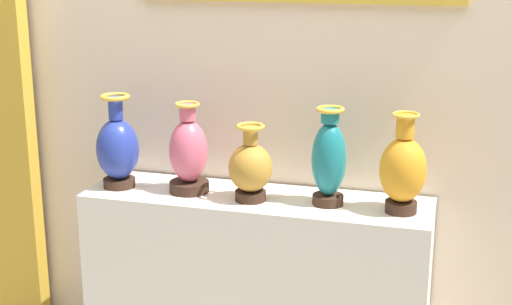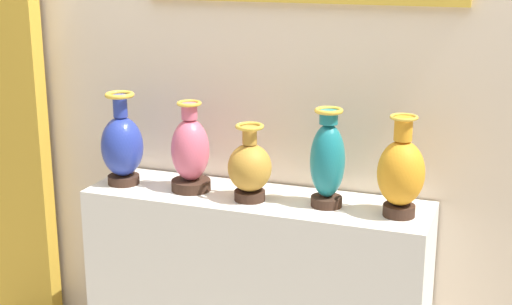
% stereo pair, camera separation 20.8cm
% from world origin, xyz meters
% --- Properties ---
extents(display_shelf, '(1.38, 0.37, 0.83)m').
position_xyz_m(display_shelf, '(0.00, 0.00, 0.42)').
color(display_shelf, silver).
rests_on(display_shelf, ground_plane).
extents(back_wall, '(3.68, 0.14, 3.03)m').
position_xyz_m(back_wall, '(0.00, 0.24, 1.52)').
color(back_wall, beige).
rests_on(back_wall, ground_plane).
extents(vase_cobalt, '(0.17, 0.17, 0.39)m').
position_xyz_m(vase_cobalt, '(-0.58, -0.03, 1.00)').
color(vase_cobalt, '#382319').
rests_on(vase_cobalt, display_shelf).
extents(vase_rose, '(0.16, 0.16, 0.37)m').
position_xyz_m(vase_rose, '(-0.28, -0.01, 0.99)').
color(vase_rose, '#382319').
rests_on(vase_rose, display_shelf).
extents(vase_ochre, '(0.17, 0.17, 0.30)m').
position_xyz_m(vase_ochre, '(-0.01, -0.05, 0.97)').
color(vase_ochre, '#382319').
rests_on(vase_ochre, display_shelf).
extents(vase_teal, '(0.13, 0.13, 0.38)m').
position_xyz_m(vase_teal, '(0.29, -0.01, 1.01)').
color(vase_teal, '#382319').
rests_on(vase_teal, display_shelf).
extents(vase_amber, '(0.17, 0.17, 0.38)m').
position_xyz_m(vase_amber, '(0.57, -0.02, 1.00)').
color(vase_amber, '#382319').
rests_on(vase_amber, display_shelf).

